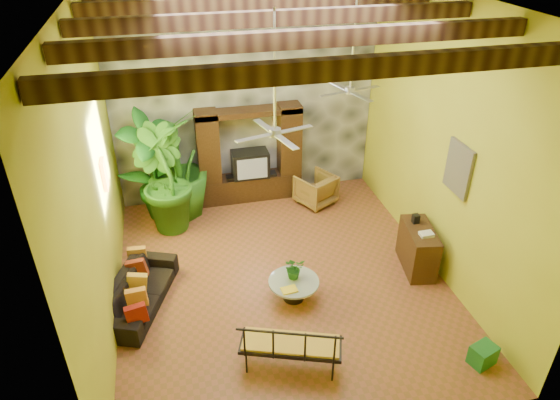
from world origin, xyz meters
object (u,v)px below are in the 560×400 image
object	(u,v)px
tall_plant_a	(152,167)
tall_plant_b	(162,180)
ceiling_fan_front	(275,120)
side_console	(418,249)
coffee_table	(294,287)
tall_plant_c	(177,165)
entertainment_center	(250,162)
sofa	(139,291)
green_bin	(483,355)
wicker_armchair	(316,189)
ceiling_fan_back	(351,80)
iron_bench	(292,345)

from	to	relation	value
tall_plant_a	tall_plant_b	world-z (taller)	tall_plant_a
ceiling_fan_front	side_console	world-z (taller)	ceiling_fan_front
tall_plant_a	coffee_table	distance (m)	4.21
tall_plant_b	coffee_table	xyz separation A→B (m)	(2.11, -2.91, -0.91)
tall_plant_a	tall_plant_c	xyz separation A→B (m)	(0.53, 0.07, -0.06)
tall_plant_a	side_console	world-z (taller)	tall_plant_a
ceiling_fan_front	coffee_table	xyz separation A→B (m)	(0.28, -0.20, -3.15)
tall_plant_a	tall_plant_b	distance (m)	0.51
side_console	entertainment_center	bearing A→B (deg)	137.84
side_console	sofa	bearing A→B (deg)	-171.72
ceiling_fan_front	green_bin	distance (m)	4.84
ceiling_fan_front	wicker_armchair	bearing A→B (deg)	60.63
ceiling_fan_front	sofa	bearing A→B (deg)	173.40
tall_plant_a	side_console	size ratio (longest dim) A/B	2.29
tall_plant_b	tall_plant_c	world-z (taller)	tall_plant_c
coffee_table	side_console	world-z (taller)	side_console
entertainment_center	ceiling_fan_back	xyz separation A→B (m)	(1.60, -1.94, 2.44)
tall_plant_a	coffee_table	world-z (taller)	tall_plant_a
coffee_table	side_console	xyz separation A→B (m)	(2.57, 0.32, 0.19)
entertainment_center	sofa	bearing A→B (deg)	-128.88
ceiling_fan_back	tall_plant_c	xyz separation A→B (m)	(-3.28, 1.65, -2.19)
sofa	tall_plant_b	bearing A→B (deg)	7.63
tall_plant_a	coffee_table	bearing A→B (deg)	-55.87
ceiling_fan_front	tall_plant_a	bearing A→B (deg)	122.29
entertainment_center	tall_plant_b	bearing A→B (deg)	-157.83
sofa	tall_plant_b	distance (m)	2.65
sofa	iron_bench	world-z (taller)	iron_bench
wicker_armchair	tall_plant_c	bearing A→B (deg)	-34.51
side_console	ceiling_fan_back	bearing A→B (deg)	135.36
sofa	tall_plant_a	world-z (taller)	tall_plant_a
green_bin	entertainment_center	bearing A→B (deg)	113.59
sofa	entertainment_center	bearing A→B (deg)	-17.37
tall_plant_a	tall_plant_c	bearing A→B (deg)	7.54
green_bin	ceiling_fan_back	bearing A→B (deg)	103.74
sofa	ceiling_fan_front	bearing A→B (deg)	-75.10
tall_plant_c	coffee_table	bearing A→B (deg)	-62.96
tall_plant_b	green_bin	world-z (taller)	tall_plant_b
iron_bench	green_bin	size ratio (longest dim) A/B	4.17
sofa	tall_plant_a	xyz separation A→B (m)	(0.42, 2.90, 0.97)
entertainment_center	ceiling_fan_back	size ratio (longest dim) A/B	1.29
sofa	wicker_armchair	xyz separation A→B (m)	(4.07, 2.65, 0.07)
ceiling_fan_back	green_bin	xyz separation A→B (m)	(0.96, -3.92, -3.23)
sofa	green_bin	size ratio (longest dim) A/B	5.22
entertainment_center	wicker_armchair	world-z (taller)	entertainment_center
coffee_table	iron_bench	size ratio (longest dim) A/B	0.56
tall_plant_a	side_console	distance (m)	5.80
entertainment_center	tall_plant_c	xyz separation A→B (m)	(-1.68, -0.29, 0.25)
wicker_armchair	tall_plant_a	distance (m)	3.77
ceiling_fan_front	green_bin	bearing A→B (deg)	-40.10
tall_plant_b	side_console	world-z (taller)	tall_plant_b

